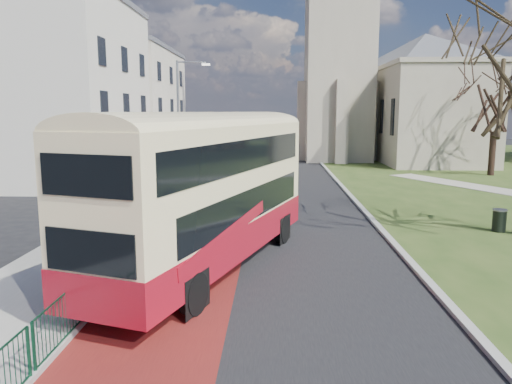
{
  "coord_description": "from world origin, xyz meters",
  "views": [
    {
      "loc": [
        1.57,
        -13.66,
        5.0
      ],
      "look_at": [
        0.9,
        4.83,
        2.0
      ],
      "focal_mm": 35.0,
      "sensor_mm": 36.0,
      "label": 1
    }
  ],
  "objects_px": {
    "winter_tree_far": "(496,96)",
    "litter_bin": "(499,220)",
    "streetlamp": "(181,118)",
    "bus": "(209,185)"
  },
  "relations": [
    {
      "from": "winter_tree_far",
      "to": "litter_bin",
      "type": "height_order",
      "value": "winter_tree_far"
    },
    {
      "from": "litter_bin",
      "to": "winter_tree_far",
      "type": "bearing_deg",
      "value": 67.99
    },
    {
      "from": "winter_tree_far",
      "to": "bus",
      "type": "bearing_deg",
      "value": -128.26
    },
    {
      "from": "streetlamp",
      "to": "bus",
      "type": "height_order",
      "value": "streetlamp"
    },
    {
      "from": "winter_tree_far",
      "to": "litter_bin",
      "type": "xyz_separation_m",
      "value": [
        -7.62,
        -18.85,
        -5.62
      ]
    },
    {
      "from": "streetlamp",
      "to": "winter_tree_far",
      "type": "height_order",
      "value": "winter_tree_far"
    },
    {
      "from": "winter_tree_far",
      "to": "litter_bin",
      "type": "distance_m",
      "value": 21.09
    },
    {
      "from": "bus",
      "to": "winter_tree_far",
      "type": "relative_size",
      "value": 1.32
    },
    {
      "from": "bus",
      "to": "litter_bin",
      "type": "height_order",
      "value": "bus"
    },
    {
      "from": "streetlamp",
      "to": "litter_bin",
      "type": "xyz_separation_m",
      "value": [
        15.31,
        -11.01,
        -4.08
      ]
    }
  ]
}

